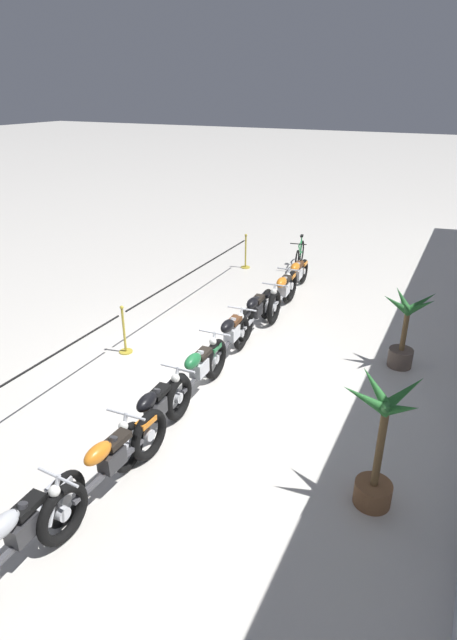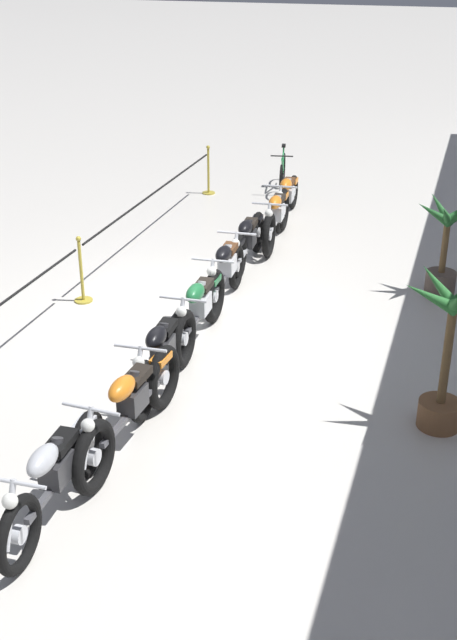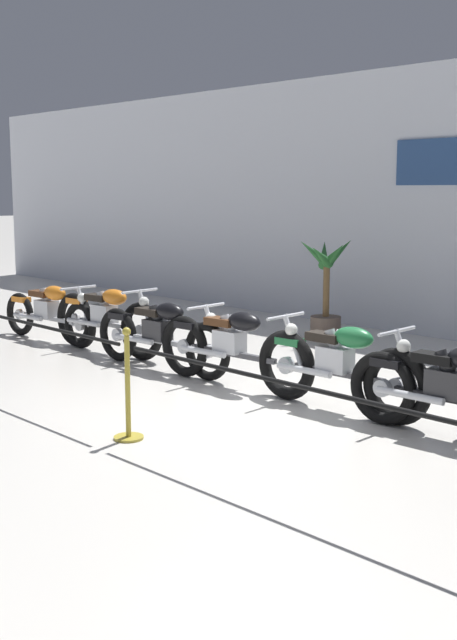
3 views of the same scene
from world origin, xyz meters
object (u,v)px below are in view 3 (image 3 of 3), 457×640
object	(u,v)px
motorcycle_green_4	(339,367)
stanchion_mid_left	(128,402)
potted_palm_left_of_row	(326,293)
stanchion_far_left	(47,339)
motorcycle_black_3	(233,348)
motorcycle_black_5	(452,391)
motorcycle_orange_1	(107,319)
motorcycle_orange_0	(49,312)
motorcycle_black_2	(161,334)

from	to	relation	value
motorcycle_green_4	stanchion_mid_left	world-z (taller)	stanchion_mid_left
potted_palm_left_of_row	motorcycle_green_4	bearing A→B (deg)	-48.50
stanchion_far_left	stanchion_mid_left	size ratio (longest dim) A/B	11.56
motorcycle_black_3	stanchion_mid_left	xyz separation A→B (m)	(0.75, -2.07, -0.12)
motorcycle_black_3	motorcycle_green_4	world-z (taller)	motorcycle_green_4
motorcycle_black_5	stanchion_far_left	size ratio (longest dim) A/B	0.18
motorcycle_orange_1	motorcycle_black_5	distance (m)	5.51
potted_palm_left_of_row	motorcycle_orange_0	bearing A→B (deg)	-131.58
motorcycle_black_5	stanchion_mid_left	size ratio (longest dim) A/B	2.09
motorcycle_green_4	stanchion_mid_left	xyz separation A→B (m)	(-0.75, -2.16, -0.11)
motorcycle_black_5	motorcycle_orange_1	bearing A→B (deg)	179.63
motorcycle_green_4	stanchion_far_left	size ratio (longest dim) A/B	0.18
motorcycle_orange_0	motorcycle_black_5	xyz separation A→B (m)	(6.85, 0.09, 0.01)
motorcycle_orange_0	motorcycle_green_4	distance (m)	5.51
motorcycle_black_2	motorcycle_orange_1	bearing A→B (deg)	174.04
motorcycle_orange_0	motorcycle_orange_1	world-z (taller)	motorcycle_orange_1
motorcycle_orange_0	motorcycle_black_5	size ratio (longest dim) A/B	1.02
motorcycle_orange_0	motorcycle_green_4	world-z (taller)	motorcycle_green_4
stanchion_mid_left	motorcycle_orange_1	bearing A→B (deg)	147.59
stanchion_far_left	potted_palm_left_of_row	bearing A→B (deg)	96.11
motorcycle_orange_1	motorcycle_black_2	world-z (taller)	motorcycle_orange_1
motorcycle_black_5	stanchion_far_left	bearing A→B (deg)	-148.43
motorcycle_black_2	stanchion_far_left	xyz separation A→B (m)	(0.65, -2.03, 0.29)
motorcycle_orange_1	motorcycle_green_4	size ratio (longest dim) A/B	1.03
motorcycle_black_3	motorcycle_black_5	world-z (taller)	motorcycle_black_3
motorcycle_black_2	stanchion_far_left	bearing A→B (deg)	-72.33
motorcycle_black_5	stanchion_mid_left	distance (m)	2.99
motorcycle_black_2	motorcycle_green_4	bearing A→B (deg)	2.68
motorcycle_green_4	motorcycle_orange_1	bearing A→B (deg)	179.81
motorcycle_green_4	motorcycle_black_5	bearing A→B (deg)	-0.92
motorcycle_orange_0	stanchion_far_left	size ratio (longest dim) A/B	0.18
motorcycle_orange_1	motorcycle_green_4	bearing A→B (deg)	-0.19
stanchion_far_left	stanchion_mid_left	xyz separation A→B (m)	(1.39, 0.00, -0.40)
stanchion_mid_left	stanchion_far_left	bearing A→B (deg)	-180.00
motorcycle_orange_1	motorcycle_green_4	world-z (taller)	motorcycle_orange_1
motorcycle_black_2	motorcycle_green_4	world-z (taller)	motorcycle_green_4
motorcycle_orange_0	motorcycle_black_2	size ratio (longest dim) A/B	0.94
motorcycle_black_5	motorcycle_black_3	bearing A→B (deg)	-178.63
motorcycle_orange_1	motorcycle_black_3	bearing A→B (deg)	-2.21
motorcycle_black_2	stanchion_mid_left	size ratio (longest dim) A/B	2.27
motorcycle_black_3	stanchion_far_left	xyz separation A→B (m)	(-0.65, -2.07, 0.28)
motorcycle_orange_0	stanchion_far_left	distance (m)	3.95
motorcycle_orange_1	potted_palm_left_of_row	size ratio (longest dim) A/B	1.41
motorcycle_green_4	motorcycle_black_5	size ratio (longest dim) A/B	0.99
motorcycle_green_4	stanchion_mid_left	distance (m)	2.29
motorcycle_black_5	stanchion_far_left	world-z (taller)	stanchion_far_left
motorcycle_black_3	motorcycle_black_2	bearing A→B (deg)	-178.18
motorcycle_orange_0	stanchion_far_left	world-z (taller)	stanchion_far_left
motorcycle_black_2	potted_palm_left_of_row	bearing A→B (deg)	88.41
motorcycle_orange_1	motorcycle_black_2	bearing A→B (deg)	-5.96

